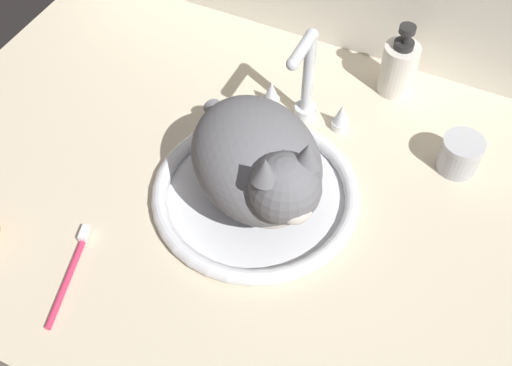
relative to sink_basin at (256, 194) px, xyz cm
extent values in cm
cube|color=beige|center=(-4.75, 0.56, -2.66)|extent=(116.93, 82.83, 3.00)
torus|color=white|center=(0.00, 0.00, 0.15)|extent=(34.49, 34.49, 2.63)
cylinder|color=white|center=(0.00, 0.00, -0.86)|extent=(30.56, 30.56, 0.60)
cylinder|color=silver|center=(0.00, 20.98, 0.02)|extent=(4.00, 4.00, 2.36)
cylinder|color=silver|center=(0.00, 20.98, 9.41)|extent=(2.00, 2.00, 16.41)
sphere|color=silver|center=(0.00, 20.98, 17.62)|extent=(2.20, 2.20, 2.20)
cylinder|color=silver|center=(0.00, 17.04, 17.62)|extent=(2.00, 7.89, 2.00)
sphere|color=silver|center=(0.00, 13.09, 17.62)|extent=(2.10, 2.10, 2.10)
cylinder|color=silver|center=(-6.86, 20.98, -0.36)|extent=(3.20, 3.20, 1.60)
cone|color=silver|center=(-6.86, 20.98, 2.46)|extent=(2.88, 2.88, 4.04)
cylinder|color=silver|center=(6.86, 20.98, -0.36)|extent=(3.20, 3.20, 1.60)
cone|color=silver|center=(6.86, 20.98, 2.46)|extent=(2.88, 2.88, 4.04)
ellipsoid|color=slate|center=(0.00, 0.00, 8.87)|extent=(31.18, 30.53, 14.81)
sphere|color=slate|center=(7.52, -6.31, 13.18)|extent=(10.51, 10.51, 10.51)
cone|color=slate|center=(9.55, -3.89, 18.83)|extent=(3.99, 3.99, 3.94)
cone|color=slate|center=(5.49, -8.72, 18.83)|extent=(3.99, 3.99, 3.94)
ellipsoid|color=silver|center=(10.54, -8.84, 12.13)|extent=(5.25, 5.41, 3.36)
ellipsoid|color=silver|center=(6.58, -5.52, 8.13)|extent=(12.07, 12.53, 8.15)
cylinder|color=slate|center=(-10.61, 8.90, 3.07)|extent=(10.11, 9.21, 3.20)
cylinder|color=#B2B5BA|center=(28.28, 20.98, 1.58)|extent=(6.95, 6.95, 5.47)
cylinder|color=silver|center=(28.28, 20.98, 4.81)|extent=(7.09, 7.09, 1.00)
cylinder|color=silver|center=(12.66, 34.99, 3.93)|extent=(6.66, 6.66, 10.17)
cylinder|color=black|center=(12.66, 34.99, 9.61)|extent=(3.66, 3.66, 1.20)
cylinder|color=black|center=(12.66, 34.99, 11.30)|extent=(1.33, 1.33, 2.19)
cylinder|color=black|center=(12.66, 34.99, 12.99)|extent=(3.00, 3.00, 1.20)
cylinder|color=#D83359|center=(-18.71, -27.11, -0.66)|extent=(4.97, 14.54, 1.00)
cube|color=white|center=(-21.07, -18.72, -0.06)|extent=(1.86, 2.83, 1.20)
camera|label=1|loc=(27.11, -56.87, 83.21)|focal=44.37mm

